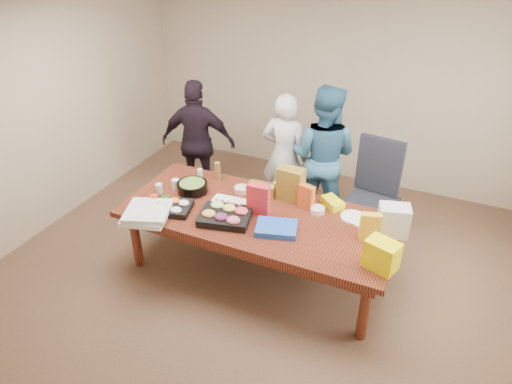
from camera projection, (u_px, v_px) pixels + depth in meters
The scene contains 36 objects.
floor at pixel (258, 271), 5.03m from camera, with size 5.50×5.00×0.02m, color #47301E.
ceiling at pixel (258, 10), 3.62m from camera, with size 5.50×5.00×0.02m, color white.
wall_back at pixel (332, 86), 6.27m from camera, with size 5.50×0.04×2.70m, color beige.
wall_front at pixel (62, 361), 2.38m from camera, with size 5.50×0.04×2.70m, color beige.
wall_left at pixel (43, 117), 5.30m from camera, with size 0.04×5.00×2.70m, color beige.
conference_table at pixel (258, 243), 4.83m from camera, with size 2.80×1.20×0.75m, color #4C1C0F.
office_chair at pixel (371, 201), 5.11m from camera, with size 0.62×0.62×1.22m, color black.
person_center at pixel (285, 156), 5.64m from camera, with size 0.59×0.39×1.61m, color silver.
person_right at pixel (322, 156), 5.47m from camera, with size 0.86×0.67×1.76m, color #2F6389.
person_left at pixel (198, 142), 5.92m from camera, with size 0.97×0.40×1.65m, color black.
veggie_tray at pixel (171, 207), 4.68m from camera, with size 0.41×0.32×0.06m, color black.
fruit_tray at pixel (225, 216), 4.53m from camera, with size 0.50×0.39×0.08m, color black.
sheet_cake at pixel (228, 206), 4.70m from camera, with size 0.37×0.28×0.07m, color white.
salad_bowl at pixel (192, 187), 4.99m from camera, with size 0.33×0.33×0.11m, color black.
chip_bag_blue at pixel (276, 228), 4.37m from camera, with size 0.39×0.29×0.06m, color blue.
chip_bag_red at pixel (258, 200), 4.55m from camera, with size 0.23×0.09×0.33m, color red.
chip_bag_yellow at pixel (370, 227), 4.20m from camera, with size 0.19×0.07×0.28m, color gold.
chip_bag_orange at pixel (306, 197), 4.66m from camera, with size 0.17×0.08×0.27m, color #CC501B.
mayo_jar at pixel (270, 192), 4.89m from camera, with size 0.08×0.08×0.13m, color silver.
mustard_bottle at pixel (275, 188), 4.92m from camera, with size 0.05×0.05×0.15m, color yellow.
dressing_bottle at pixel (218, 171), 5.20m from camera, with size 0.07×0.07×0.21m, color brown.
ranch_bottle at pixel (200, 176), 5.13m from camera, with size 0.06×0.06×0.17m, color silver.
banana_bunch at pixel (333, 203), 4.73m from camera, with size 0.25×0.15×0.08m, color yellow.
bread_loaf at pixel (262, 189), 4.94m from camera, with size 0.30×0.13×0.12m, color brown.
kraft_bag at pixel (291, 184), 4.80m from camera, with size 0.28×0.16×0.36m, color olive.
red_cup at pixel (155, 200), 4.76m from camera, with size 0.08×0.08×0.11m, color red.
clear_cup_a at pixel (159, 188), 4.97m from camera, with size 0.08×0.08×0.10m, color white.
clear_cup_b at pixel (176, 184), 5.04m from camera, with size 0.08×0.08×0.11m, color white.
pizza_box_lower at pixel (147, 215), 4.57m from camera, with size 0.43×0.43×0.05m, color white.
pizza_box_upper at pixel (148, 211), 4.54m from camera, with size 0.43×0.43×0.05m, color silver.
plate_a at pixel (364, 220), 4.52m from camera, with size 0.27×0.27×0.02m, color white.
plate_b at pixel (353, 217), 4.57m from camera, with size 0.25×0.25×0.02m, color white.
dip_bowl_a at pixel (318, 210), 4.64m from camera, with size 0.15×0.15×0.06m, color silver.
dip_bowl_b at pixel (242, 190), 4.99m from camera, with size 0.16×0.16×0.06m, color beige.
grocery_bag_white at pixel (393, 220), 4.27m from camera, with size 0.28×0.20×0.30m, color silver.
grocery_bag_yellow at pixel (382, 255), 3.85m from camera, with size 0.27×0.19×0.27m, color #FBE800.
Camera 1 is at (1.58, -3.51, 3.34)m, focal length 31.89 mm.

